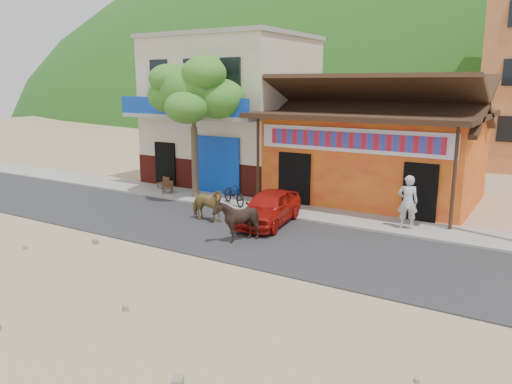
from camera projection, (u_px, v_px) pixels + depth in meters
ground at (196, 257)px, 14.51m from camera, size 120.00×120.00×0.00m
road at (243, 235)px, 16.58m from camera, size 60.00×5.00×0.04m
sidewalk at (292, 211)px, 19.49m from camera, size 60.00×2.00×0.12m
dance_club at (377, 158)px, 21.42m from camera, size 8.00×6.00×3.60m
cafe_building at (232, 113)px, 24.89m from camera, size 7.00×6.00×7.00m
hillside at (503, 31)px, 70.20m from camera, size 100.00×40.00×24.00m
tree at (194, 127)px, 21.01m from camera, size 3.00×3.00×6.00m
cow_tan at (207, 204)px, 18.01m from camera, size 1.49×0.72×1.23m
cow_dark at (236, 220)px, 15.67m from camera, size 1.55×1.47×1.39m
red_car at (269, 207)px, 17.63m from camera, size 1.94×3.76×1.22m
scooter at (234, 194)px, 20.18m from camera, size 1.79×1.37×0.90m
pedestrian at (408, 202)px, 16.78m from camera, size 0.77×0.63×1.83m
cafe_chair_left at (163, 178)px, 23.29m from camera, size 0.52×0.52×0.96m
cafe_chair_right at (167, 182)px, 22.29m from camera, size 0.62×0.62×0.97m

